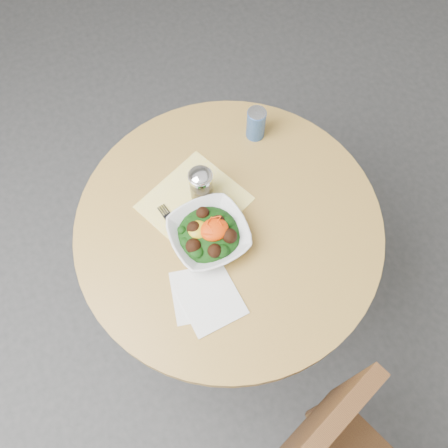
% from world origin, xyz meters
% --- Properties ---
extents(ground, '(6.00, 6.00, 0.00)m').
position_xyz_m(ground, '(0.00, 0.00, 0.00)').
color(ground, '#313234').
rests_on(ground, ground).
extents(table, '(0.90, 0.90, 0.75)m').
position_xyz_m(table, '(0.00, 0.00, 0.55)').
color(table, black).
rests_on(table, ground).
extents(cloth_napkin, '(0.34, 0.33, 0.00)m').
position_xyz_m(cloth_napkin, '(-0.06, 0.11, 0.75)').
color(cloth_napkin, yellow).
rests_on(cloth_napkin, table).
extents(paper_napkins, '(0.19, 0.20, 0.00)m').
position_xyz_m(paper_napkins, '(-0.15, -0.17, 0.75)').
color(paper_napkins, silver).
rests_on(paper_napkins, table).
extents(salad_bowl, '(0.23, 0.23, 0.08)m').
position_xyz_m(salad_bowl, '(-0.07, -0.02, 0.78)').
color(salad_bowl, silver).
rests_on(salad_bowl, table).
extents(fork, '(0.05, 0.19, 0.00)m').
position_xyz_m(fork, '(-0.15, 0.05, 0.76)').
color(fork, black).
rests_on(fork, table).
extents(spice_shaker, '(0.07, 0.07, 0.13)m').
position_xyz_m(spice_shaker, '(-0.03, 0.12, 0.81)').
color(spice_shaker, silver).
rests_on(spice_shaker, table).
extents(beverage_can, '(0.06, 0.06, 0.11)m').
position_xyz_m(beverage_can, '(0.21, 0.26, 0.81)').
color(beverage_can, navy).
rests_on(beverage_can, table).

